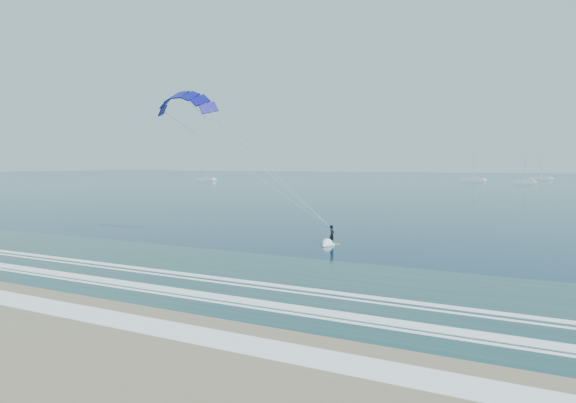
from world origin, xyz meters
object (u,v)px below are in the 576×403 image
(kitesurfer_rig, at_px, (250,156))
(sailboat_0, at_px, (206,180))
(sailboat_3, at_px, (540,178))
(sailboat_2, at_px, (524,182))
(sailboat_1, at_px, (473,180))

(kitesurfer_rig, relative_size, sailboat_0, 1.70)
(sailboat_0, relative_size, sailboat_3, 0.95)
(kitesurfer_rig, bearing_deg, sailboat_0, 128.02)
(sailboat_2, bearing_deg, sailboat_1, 137.79)
(kitesurfer_rig, height_order, sailboat_2, kitesurfer_rig)
(sailboat_1, height_order, sailboat_2, sailboat_1)
(kitesurfer_rig, bearing_deg, sailboat_1, 91.53)
(kitesurfer_rig, bearing_deg, sailboat_2, 84.65)
(sailboat_0, distance_m, sailboat_3, 161.18)
(kitesurfer_rig, xyz_separation_m, sailboat_0, (-112.14, 143.40, -7.79))
(kitesurfer_rig, xyz_separation_m, sailboat_3, (20.45, 235.05, -7.78))
(sailboat_1, relative_size, sailboat_2, 1.22)
(kitesurfer_rig, height_order, sailboat_1, kitesurfer_rig)
(sailboat_3, bearing_deg, kitesurfer_rig, -94.97)
(sailboat_2, bearing_deg, sailboat_0, -166.13)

